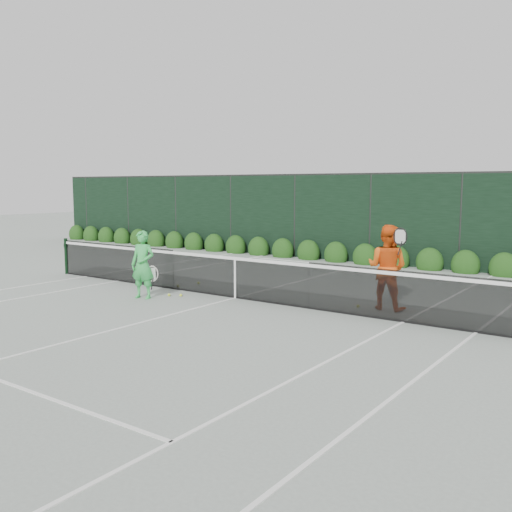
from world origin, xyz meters
The scene contains 8 objects.
ground centered at (0.00, 0.00, 0.00)m, with size 80.00×80.00×0.00m, color gray.
tennis_net centered at (-0.02, 0.00, 0.53)m, with size 12.90×0.10×1.07m.
player_woman centered at (-1.76, -1.26, 0.80)m, with size 0.67×0.53×1.60m.
player_man centered at (3.37, 0.95, 0.91)m, with size 0.95×0.69×1.82m.
court_lines centered at (0.00, 0.00, 0.01)m, with size 11.03×23.83×0.01m.
windscreen_fence centered at (0.00, -2.71, 1.51)m, with size 32.00×21.07×3.06m.
hedge_row centered at (0.00, 7.15, 0.23)m, with size 31.66×0.65×0.94m.
tennis_balls centered at (-0.78, 0.12, 0.03)m, with size 5.00×1.77×0.07m.
Camera 1 is at (8.09, -10.45, 2.65)m, focal length 40.00 mm.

